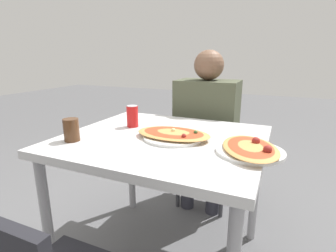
# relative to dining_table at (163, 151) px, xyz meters

# --- Properties ---
(dining_table) EXTENTS (1.01, 0.89, 0.75)m
(dining_table) POSITION_rel_dining_table_xyz_m (0.00, 0.00, 0.00)
(dining_table) COLOR silver
(dining_table) RESTS_ON ground_plane
(chair_far_seated) EXTENTS (0.40, 0.40, 0.83)m
(chair_far_seated) POSITION_rel_dining_table_xyz_m (0.04, 0.77, -0.19)
(chair_far_seated) COLOR black
(chair_far_seated) RESTS_ON ground_plane
(person_seated) EXTENTS (0.44, 0.30, 1.19)m
(person_seated) POSITION_rel_dining_table_xyz_m (0.04, 0.66, 0.04)
(person_seated) COLOR #2D2D38
(person_seated) RESTS_ON ground_plane
(pizza_main) EXTENTS (0.39, 0.31, 0.05)m
(pizza_main) POSITION_rel_dining_table_xyz_m (0.06, -0.00, 0.10)
(pizza_main) COLOR white
(pizza_main) RESTS_ON dining_table
(soda_can) EXTENTS (0.07, 0.07, 0.12)m
(soda_can) POSITION_rel_dining_table_xyz_m (-0.24, 0.10, 0.14)
(soda_can) COLOR red
(soda_can) RESTS_ON dining_table
(drink_glass) EXTENTS (0.08, 0.08, 0.11)m
(drink_glass) POSITION_rel_dining_table_xyz_m (-0.38, -0.24, 0.14)
(drink_glass) COLOR #4C2D19
(drink_glass) RESTS_ON dining_table
(pizza_second) EXTENTS (0.33, 0.40, 0.06)m
(pizza_second) POSITION_rel_dining_table_xyz_m (0.44, -0.06, 0.10)
(pizza_second) COLOR white
(pizza_second) RESTS_ON dining_table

